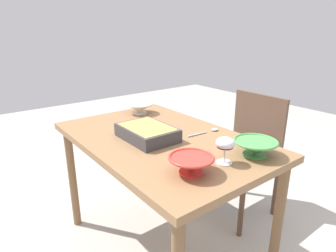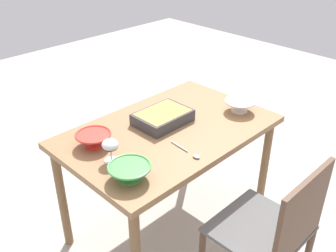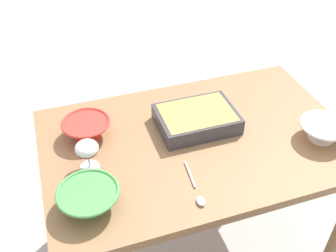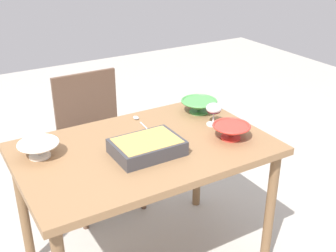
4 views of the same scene
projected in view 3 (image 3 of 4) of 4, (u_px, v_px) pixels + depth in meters
name	position (u px, v px, depth m)	size (l,w,h in m)	color
ground_plane	(190.00, 247.00, 2.07)	(8.00, 8.00, 0.00)	#B2ADA3
dining_table	(196.00, 154.00, 1.64)	(1.24, 0.80, 0.76)	olive
wine_glass	(87.00, 150.00, 1.41)	(0.09, 0.09, 0.13)	white
casserole_dish	(197.00, 118.00, 1.63)	(0.32, 0.23, 0.07)	#38383D
mixing_bowl	(323.00, 130.00, 1.56)	(0.19, 0.19, 0.08)	white
small_bowl	(89.00, 198.00, 1.29)	(0.21, 0.21, 0.08)	#4C994C
serving_bowl	(87.00, 128.00, 1.57)	(0.19, 0.19, 0.08)	red
serving_spoon	(197.00, 192.00, 1.36)	(0.04, 0.22, 0.01)	silver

